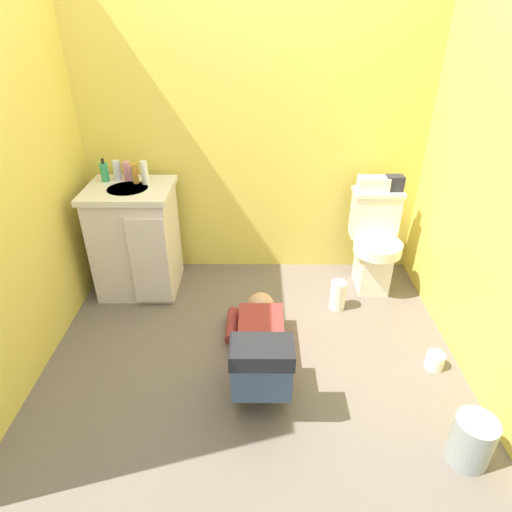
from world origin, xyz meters
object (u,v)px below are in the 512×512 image
at_px(person_plumber, 260,347).
at_px(paper_towel_roll, 338,295).
at_px(toiletry_bag, 394,183).
at_px(toilet_paper_roll, 435,361).
at_px(soap_dispenser, 104,172).
at_px(bottle_clear, 117,171).
at_px(bottle_amber, 135,174).
at_px(bottle_white, 145,173).
at_px(bottle_pink, 127,171).
at_px(toilet, 374,242).
at_px(trash_can, 472,440).
at_px(tissue_box, 373,184).
at_px(faucet, 132,174).
at_px(vanity_cabinet, 137,239).

relative_size(person_plumber, paper_towel_roll, 4.91).
distance_m(toiletry_bag, toilet_paper_roll, 1.26).
bearing_deg(person_plumber, soap_dispenser, 137.33).
height_order(toiletry_bag, bottle_clear, bottle_clear).
height_order(person_plumber, soap_dispenser, soap_dispenser).
relative_size(paper_towel_roll, toilet_paper_roll, 1.97).
xyz_separation_m(person_plumber, bottle_amber, (-0.88, 0.98, 0.71)).
relative_size(soap_dispenser, toilet_paper_roll, 1.51).
bearing_deg(bottle_clear, soap_dispenser, -164.30).
bearing_deg(toiletry_bag, soap_dispenser, -179.61).
distance_m(paper_towel_roll, toilet_paper_roll, 0.78).
bearing_deg(bottle_white, bottle_pink, 153.25).
distance_m(person_plumber, bottle_pink, 1.58).
distance_m(toilet, bottle_pink, 1.89).
bearing_deg(bottle_clear, trash_can, -38.85).
bearing_deg(bottle_white, tissue_box, 2.51).
height_order(faucet, bottle_clear, bottle_clear).
xyz_separation_m(faucet, bottle_clear, (-0.11, 0.00, 0.02)).
xyz_separation_m(tissue_box, soap_dispenser, (-1.92, -0.01, 0.09)).
bearing_deg(bottle_clear, faucet, -1.70).
xyz_separation_m(person_plumber, bottle_pink, (-0.95, 1.04, 0.71)).
xyz_separation_m(faucet, toiletry_bag, (1.88, -0.01, -0.06)).
relative_size(bottle_amber, trash_can, 0.54).
height_order(toiletry_bag, toilet_paper_roll, toiletry_bag).
distance_m(person_plumber, tissue_box, 1.46).
height_order(bottle_amber, bottle_white, bottle_white).
distance_m(tissue_box, trash_can, 1.76).
bearing_deg(bottle_clear, bottle_amber, -23.37).
bearing_deg(bottle_amber, tissue_box, 1.81).
relative_size(vanity_cabinet, bottle_amber, 5.81).
distance_m(bottle_clear, bottle_amber, 0.16).
bearing_deg(toilet_paper_roll, soap_dispenser, 155.37).
distance_m(vanity_cabinet, bottle_white, 0.50).
distance_m(vanity_cabinet, tissue_box, 1.78).
xyz_separation_m(toiletry_bag, toilet_paper_roll, (0.09, -1.01, -0.76)).
bearing_deg(toilet_paper_roll, bottle_amber, 153.80).
relative_size(soap_dispenser, bottle_clear, 1.17).
distance_m(soap_dispenser, bottle_pink, 0.16).
bearing_deg(bottle_clear, bottle_white, -20.26).
distance_m(tissue_box, paper_towel_roll, 0.84).
bearing_deg(vanity_cabinet, bottle_white, 32.83).
height_order(bottle_clear, bottle_pink, bottle_clear).
bearing_deg(toilet_paper_roll, bottle_pink, 153.35).
distance_m(soap_dispenser, bottle_white, 0.31).
xyz_separation_m(toiletry_bag, soap_dispenser, (-2.07, -0.01, 0.08)).
bearing_deg(toilet, bottle_amber, 178.78).
bearing_deg(vanity_cabinet, bottle_pink, 105.29).
xyz_separation_m(bottle_clear, trash_can, (2.02, -1.63, -0.76)).
height_order(soap_dispenser, bottle_amber, soap_dispenser).
relative_size(faucet, toiletry_bag, 0.81).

